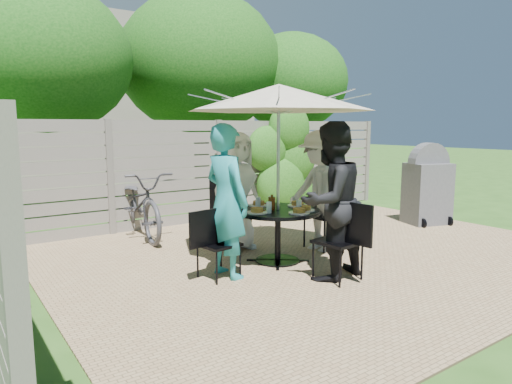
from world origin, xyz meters
TOP-DOWN VIEW (x-y plane):
  - backyard_envelope at (0.09, 10.29)m, footprint 60.00×60.00m
  - patio_table at (-0.75, 0.26)m, footprint 1.18×1.18m
  - umbrella at (-0.75, 0.26)m, footprint 2.59×2.59m
  - chair_back at (-0.87, 1.22)m, footprint 0.53×0.74m
  - person_back at (-0.85, 1.09)m, footprint 0.88×0.63m
  - chair_left at (-1.71, 0.14)m, footprint 0.62×0.46m
  - person_left at (-1.57, 0.16)m, footprint 0.50×0.69m
  - chair_front at (-0.63, -0.70)m, footprint 0.49×0.69m
  - person_front at (-0.65, -0.56)m, footprint 0.95×0.78m
  - chair_right at (0.21, 0.38)m, footprint 0.72×0.49m
  - person_right at (0.07, 0.37)m, footprint 0.76×1.16m
  - plate_back at (-0.80, 0.62)m, footprint 0.26×0.26m
  - plate_left at (-1.11, 0.22)m, footprint 0.26×0.26m
  - plate_front at (-0.71, -0.09)m, footprint 0.26×0.26m
  - plate_right at (-0.39, 0.31)m, footprint 0.26×0.26m
  - plate_extra at (-0.53, -0.01)m, footprint 0.24×0.24m
  - glass_back at (-0.89, 0.51)m, footprint 0.07×0.07m
  - glass_left at (-0.99, 0.13)m, footprint 0.07×0.07m
  - glass_front at (-0.61, 0.02)m, footprint 0.07×0.07m
  - syrup_jug at (-0.82, 0.30)m, footprint 0.09×0.09m
  - coffee_cup at (-0.68, 0.49)m, footprint 0.08×0.08m
  - bicycle at (-1.68, 2.60)m, footprint 0.86×2.07m
  - bbq_grill at (2.84, 0.57)m, footprint 0.84×0.74m

SIDE VIEW (x-z plane):
  - chair_left at x=-1.71m, z-range -0.17..0.67m
  - chair_front at x=-0.63m, z-range -0.18..0.74m
  - chair_back at x=-0.87m, z-range -0.20..0.80m
  - chair_right at x=0.21m, z-range -0.20..0.80m
  - patio_table at x=-0.75m, z-range 0.14..0.83m
  - bicycle at x=-1.68m, z-range 0.00..1.06m
  - bbq_grill at x=2.84m, z-range -0.06..1.39m
  - plate_back at x=-0.80m, z-range 0.69..0.75m
  - plate_left at x=-1.11m, z-range 0.69..0.75m
  - plate_front at x=-0.71m, z-range 0.69..0.75m
  - plate_right at x=-0.39m, z-range 0.69..0.75m
  - plate_extra at x=-0.53m, z-range 0.69..0.75m
  - coffee_cup at x=-0.68m, z-range 0.70..0.82m
  - glass_back at x=-0.89m, z-range 0.70..0.84m
  - glass_left at x=-0.99m, z-range 0.70..0.84m
  - glass_front at x=-0.61m, z-range 0.70..0.84m
  - syrup_jug at x=-0.82m, z-range 0.70..0.86m
  - person_back at x=-0.85m, z-range 0.00..1.67m
  - person_right at x=0.07m, z-range 0.00..1.69m
  - person_left at x=-1.57m, z-range 0.00..1.77m
  - person_front at x=-0.65m, z-range 0.00..1.79m
  - umbrella at x=-0.75m, z-range 0.96..3.21m
  - backyard_envelope at x=0.09m, z-range 0.11..5.11m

